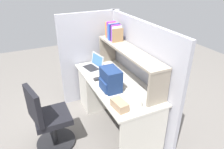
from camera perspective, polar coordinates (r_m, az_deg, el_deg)
ground_plane at (r=3.35m, az=0.79°, el=-12.85°), size 8.00×8.00×0.00m
desk at (r=3.40m, az=-2.04°, el=-3.78°), size 1.60×0.70×0.73m
cubicle_partition_rear at (r=3.08m, az=7.26°, el=0.33°), size 1.84×0.05×1.55m
cubicle_partition_left at (r=3.60m, az=-5.79°, el=4.56°), size 0.05×1.06×1.55m
overhead_hutch at (r=2.87m, az=4.54°, el=5.11°), size 1.44×0.28×0.45m
reference_books_on_shelf at (r=3.19m, az=0.43°, el=11.65°), size 0.30×0.18×0.26m
laptop at (r=3.31m, az=-5.06°, el=2.55°), size 0.35×0.30×0.22m
backpack at (r=2.68m, az=-0.45°, el=-1.45°), size 0.30×0.23×0.29m
computer_mouse at (r=2.97m, az=-4.03°, el=-1.22°), size 0.07×0.11×0.03m
paper_cup at (r=2.41m, az=7.36°, el=-7.86°), size 0.08×0.08×0.10m
tissue_box at (r=2.37m, az=2.08°, el=-8.37°), size 0.23×0.14×0.10m
office_chair at (r=2.85m, az=-16.93°, el=-12.40°), size 0.52×0.53×0.93m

